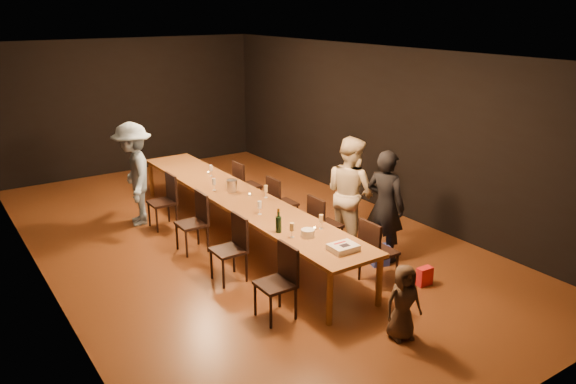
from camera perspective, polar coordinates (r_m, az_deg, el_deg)
ground at (r=9.36m, az=-4.88°, el=-4.74°), size 10.00×10.00×0.00m
room_shell at (r=8.75m, az=-5.25°, el=7.86°), size 6.04×10.04×3.02m
table at (r=9.10m, az=-5.00°, el=-0.67°), size 0.90×6.00×0.75m
chair_right_0 at (r=7.85m, az=9.24°, el=-5.92°), size 0.42×0.42×0.93m
chair_right_1 at (r=8.69m, az=3.85°, el=-3.27°), size 0.42×0.42×0.93m
chair_right_2 at (r=9.60m, az=-0.53°, el=-1.08°), size 0.42×0.42×0.93m
chair_right_3 at (r=10.57m, az=-4.13°, el=0.72°), size 0.42×0.42×0.93m
chair_left_0 at (r=6.90m, az=-1.31°, el=-9.27°), size 0.42×0.42×0.93m
chair_left_1 at (r=7.83m, az=-6.09°, el=-5.84°), size 0.42×0.42×0.93m
chair_left_2 at (r=8.83m, az=-9.78°, el=-3.13°), size 0.42×0.42×0.93m
chair_left_3 at (r=9.88m, az=-12.69°, el=-0.97°), size 0.42×0.42×0.93m
woman_birthday at (r=8.43m, az=9.84°, el=-1.40°), size 0.58×0.72×1.70m
woman_tan at (r=8.80m, az=6.33°, el=-0.07°), size 0.73×0.91×1.79m
man_blue at (r=10.04m, az=-15.36°, el=1.75°), size 0.92×1.29×1.80m
child at (r=6.65m, az=11.64°, el=-10.92°), size 0.50×0.39×0.91m
gift_bag_red at (r=8.03m, az=13.69°, el=-8.32°), size 0.22×0.13×0.26m
gift_bag_blue at (r=8.46m, az=9.34°, el=-6.36°), size 0.29×0.24×0.32m
birthday_cake at (r=7.09m, az=5.63°, el=-5.63°), size 0.35×0.29×0.08m
plate_stack at (r=7.46m, az=2.02°, el=-4.19°), size 0.24×0.24×0.10m
champagne_bottle at (r=7.56m, az=-0.97°, el=-2.91°), size 0.10×0.10×0.34m
ice_bucket at (r=9.29m, az=-5.72°, el=0.65°), size 0.22×0.22×0.20m
wineglass_0 at (r=7.42m, az=0.40°, el=-3.90°), size 0.06×0.06×0.21m
wineglass_1 at (r=7.71m, az=3.38°, el=-3.04°), size 0.06×0.06×0.21m
wineglass_2 at (r=8.23m, az=-2.90°, el=-1.61°), size 0.06×0.06×0.21m
wineglass_3 at (r=8.95m, az=-2.26°, el=0.06°), size 0.06×0.06×0.21m
wineglass_4 at (r=9.37m, az=-7.53°, el=0.77°), size 0.06×0.06×0.21m
wineglass_5 at (r=10.17m, az=-7.82°, el=2.17°), size 0.06×0.06×0.21m
tealight_near at (r=7.70m, az=2.71°, el=-3.75°), size 0.05×0.05×0.03m
tealight_mid at (r=9.08m, az=-3.91°, el=-0.28°), size 0.05×0.05×0.03m
tealight_far at (r=10.34m, az=-8.10°, el=1.93°), size 0.05×0.05×0.03m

